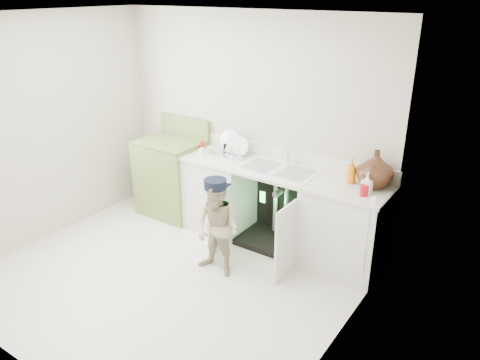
% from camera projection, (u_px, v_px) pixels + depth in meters
% --- Properties ---
extents(ground, '(3.50, 3.50, 0.00)m').
position_uv_depth(ground, '(168.00, 277.00, 4.71)').
color(ground, beige).
rests_on(ground, ground).
extents(room_shell, '(6.00, 5.50, 1.26)m').
position_uv_depth(room_shell, '(160.00, 161.00, 4.23)').
color(room_shell, '#BCB5A1').
rests_on(room_shell, ground).
extents(counter_run, '(2.44, 1.02, 1.27)m').
position_uv_depth(counter_run, '(281.00, 206.00, 5.14)').
color(counter_run, silver).
rests_on(counter_run, ground).
extents(avocado_stove, '(0.77, 0.65, 1.20)m').
position_uv_depth(avocado_stove, '(173.00, 176.00, 5.92)').
color(avocado_stove, olive).
rests_on(avocado_stove, ground).
extents(repair_worker, '(0.50, 0.69, 1.02)m').
position_uv_depth(repair_worker, '(217.00, 228.00, 4.61)').
color(repair_worker, '#C3AF8C').
rests_on(repair_worker, ground).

